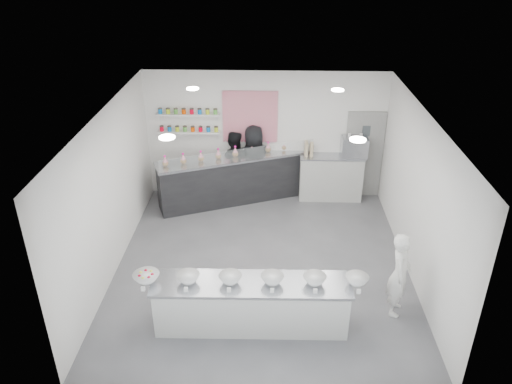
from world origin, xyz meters
TOP-DOWN VIEW (x-y plane):
  - floor at (0.00, 0.00)m, footprint 6.00×6.00m
  - ceiling at (0.00, 0.00)m, footprint 6.00×6.00m
  - back_wall at (0.00, 3.00)m, footprint 5.50×0.00m
  - left_wall at (-2.75, 0.00)m, footprint 0.00×6.00m
  - right_wall at (2.75, 0.00)m, footprint 0.00×6.00m
  - back_door at (2.30, 2.97)m, footprint 0.88×0.04m
  - pattern_panel at (-0.35, 2.98)m, footprint 1.25×0.03m
  - jar_shelf_lower at (-1.75, 2.90)m, footprint 1.45×0.22m
  - jar_shelf_upper at (-1.75, 2.90)m, footprint 1.45×0.22m
  - preserve_jars at (-1.75, 2.88)m, footprint 1.45×0.10m
  - downlight_0 at (-1.40, -1.00)m, footprint 0.24×0.24m
  - downlight_1 at (1.40, -1.00)m, footprint 0.24×0.24m
  - downlight_2 at (-1.40, 1.60)m, footprint 0.24×0.24m
  - downlight_3 at (1.40, 1.60)m, footprint 0.24×0.24m
  - prep_counter at (-0.14, -1.66)m, footprint 3.11×0.75m
  - back_bar at (-0.68, 2.60)m, footprint 3.62×1.96m
  - sneeze_guard at (-0.56, 2.30)m, footprint 3.34×1.33m
  - espresso_ledge at (1.55, 2.78)m, footprint 1.47×0.47m
  - espresso_machine at (2.03, 2.78)m, footprint 0.59×0.41m
  - cup_stacks at (1.01, 2.78)m, footprint 0.24×0.24m
  - prep_bowls at (-0.14, -1.66)m, footprint 3.62×0.51m
  - label_cards at (-0.14, -2.16)m, footprint 3.31×0.04m
  - cookie_bags at (-0.68, 2.60)m, footprint 3.15×1.36m
  - woman_prep at (2.25, -1.22)m, footprint 0.49×0.62m
  - staff_left at (-0.74, 2.85)m, footprint 0.83×0.66m
  - staff_right at (-0.26, 2.85)m, footprint 0.98×0.77m

SIDE VIEW (x-z plane):
  - floor at x=0.00m, z-range 0.00..0.00m
  - prep_counter at x=-0.14m, z-range 0.00..0.85m
  - espresso_ledge at x=1.55m, z-range 0.00..1.09m
  - back_bar at x=-0.68m, z-range 0.00..1.13m
  - woman_prep at x=2.25m, z-range 0.00..1.49m
  - staff_left at x=-0.74m, z-range 0.00..1.63m
  - label_cards at x=-0.14m, z-range 0.85..0.92m
  - staff_right at x=-0.26m, z-range 0.00..1.78m
  - prep_bowls at x=-0.14m, z-range 0.85..0.99m
  - back_door at x=2.30m, z-range 0.00..2.10m
  - cup_stacks at x=1.01m, z-range 1.09..1.40m
  - cookie_bags at x=-0.68m, z-range 1.13..1.38m
  - sneeze_guard at x=-0.56m, z-range 1.13..1.43m
  - espresso_machine at x=2.03m, z-range 1.09..1.55m
  - back_wall at x=0.00m, z-range -1.25..4.25m
  - left_wall at x=-2.75m, z-range -1.50..4.50m
  - right_wall at x=2.75m, z-range -1.50..4.50m
  - jar_shelf_lower at x=-1.75m, z-range 1.58..1.62m
  - preserve_jars at x=-1.75m, z-range 1.60..2.16m
  - pattern_panel at x=-0.35m, z-range 1.35..2.55m
  - jar_shelf_upper at x=-1.75m, z-range 2.00..2.04m
  - downlight_0 at x=-1.40m, z-range 2.97..2.99m
  - downlight_1 at x=1.40m, z-range 2.97..2.99m
  - downlight_2 at x=-1.40m, z-range 2.97..2.99m
  - downlight_3 at x=1.40m, z-range 2.97..2.99m
  - ceiling at x=0.00m, z-range 3.00..3.00m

